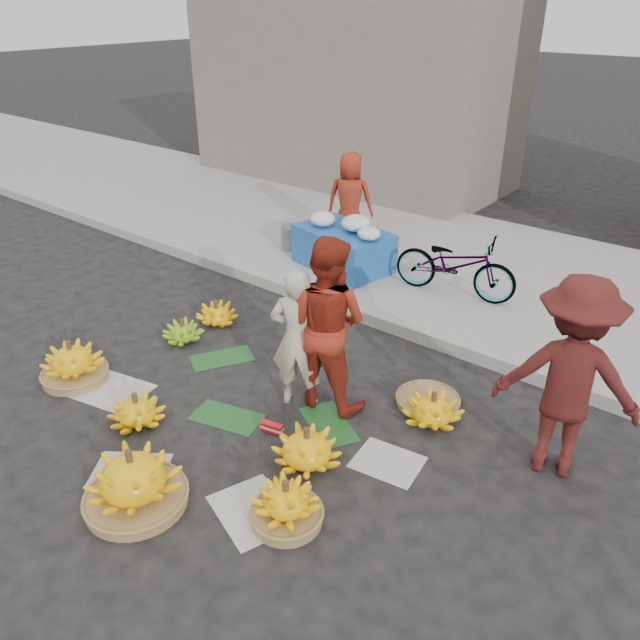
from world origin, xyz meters
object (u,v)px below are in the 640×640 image
Objects in this scene: flower_table at (344,246)px; bicycle at (455,264)px; banana_bunch_4 at (307,448)px; vendor_cream at (298,339)px; banana_bunch_0 at (73,363)px.

flower_table is 1.60m from bicycle.
vendor_cream reaches higher than banana_bunch_4.
banana_bunch_0 is 2.36m from vendor_cream.
banana_bunch_0 is at bearing 142.43° from bicycle.
banana_bunch_4 is 0.43× the size of bicycle.
vendor_cream is (-0.62, 0.63, 0.53)m from banana_bunch_4.
vendor_cream is 3.07m from flower_table.
bicycle is at bearing 61.41° from banana_bunch_0.
banana_bunch_0 is at bearing 0.76° from vendor_cream.
banana_bunch_4 is 0.47× the size of flower_table.
banana_bunch_0 is 3.84m from flower_table.
flower_table is (-1.46, 2.69, -0.26)m from vendor_cream.
banana_bunch_4 is at bearing 10.22° from banana_bunch_0.
vendor_cream is at bearing -50.30° from flower_table.
vendor_cream is at bearing 134.45° from banana_bunch_4.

